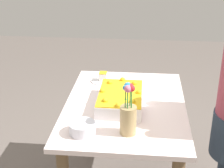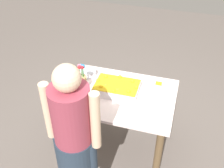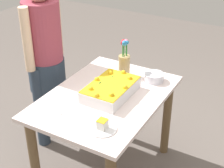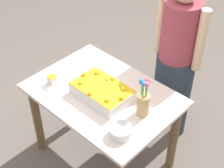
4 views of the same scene
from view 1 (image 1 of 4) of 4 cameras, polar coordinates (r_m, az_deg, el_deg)
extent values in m
cube|color=white|center=(2.26, 2.21, -3.68)|extent=(1.11, 0.78, 0.03)
cylinder|color=brown|center=(2.88, -3.64, -5.55)|extent=(0.07, 0.07, 0.71)
cylinder|color=brown|center=(2.86, 9.06, -6.09)|extent=(0.07, 0.07, 0.71)
cube|color=white|center=(2.21, 1.40, -2.58)|extent=(0.43, 0.28, 0.09)
cube|color=yellow|center=(2.19, 1.41, -1.48)|extent=(0.42, 0.27, 0.01)
sphere|color=yellow|center=(2.02, 1.01, -3.60)|extent=(0.04, 0.04, 0.04)
sphere|color=yellow|center=(2.06, 3.43, -2.97)|extent=(0.04, 0.04, 0.04)
sphere|color=yellow|center=(2.19, 4.48, -1.40)|extent=(0.04, 0.04, 0.04)
sphere|color=yellow|center=(2.31, 3.71, 0.08)|extent=(0.04, 0.04, 0.04)
sphere|color=yellow|center=(2.36, 1.76, 0.70)|extent=(0.04, 0.04, 0.04)
sphere|color=yellow|center=(2.32, -0.38, 0.24)|extent=(0.04, 0.04, 0.04)
sphere|color=yellow|center=(2.20, -1.64, -1.15)|extent=(0.04, 0.04, 0.04)
sphere|color=yellow|center=(2.07, -1.15, -2.78)|extent=(0.04, 0.04, 0.04)
cone|color=#2D8438|center=(2.21, 3.40, -1.19)|extent=(0.02, 0.02, 0.02)
cone|color=#2D8438|center=(2.22, 3.36, -1.04)|extent=(0.02, 0.02, 0.02)
cone|color=#2D8438|center=(2.10, 2.32, -2.54)|extent=(0.02, 0.02, 0.02)
cylinder|color=white|center=(2.59, -1.49, 0.57)|extent=(0.18, 0.18, 0.01)
cube|color=white|center=(2.58, -1.50, 1.23)|extent=(0.06, 0.06, 0.06)
cube|color=yellow|center=(2.57, -1.51, 1.88)|extent=(0.06, 0.06, 0.01)
cube|color=silver|center=(2.56, 7.99, -0.06)|extent=(0.06, 0.21, 0.00)
cylinder|color=tan|center=(1.90, 2.70, -6.04)|extent=(0.09, 0.09, 0.17)
cylinder|color=#2D8438|center=(1.82, 2.62, -2.47)|extent=(0.01, 0.01, 0.11)
sphere|color=#DB6E8C|center=(1.79, 2.65, -0.83)|extent=(0.04, 0.04, 0.04)
cylinder|color=#2D8438|center=(1.82, 3.26, -2.38)|extent=(0.01, 0.01, 0.11)
sphere|color=red|center=(1.80, 3.31, -0.74)|extent=(0.04, 0.04, 0.04)
cylinder|color=#2D8438|center=(1.85, 3.04, -2.01)|extent=(0.01, 0.01, 0.11)
sphere|color=red|center=(1.82, 3.08, -0.39)|extent=(0.03, 0.03, 0.03)
cylinder|color=#2D8438|center=(1.85, 2.61, -1.99)|extent=(0.01, 0.01, 0.11)
sphere|color=#2C81C3|center=(1.82, 2.64, -0.36)|extent=(0.04, 0.04, 0.04)
cylinder|color=#2D8438|center=(1.83, 2.22, -2.28)|extent=(0.01, 0.01, 0.11)
sphere|color=#3085BD|center=(1.80, 2.25, -0.65)|extent=(0.03, 0.03, 0.03)
cylinder|color=silver|center=(1.93, -4.95, -7.31)|extent=(0.15, 0.15, 0.06)
camera|label=2|loc=(3.27, 49.64, 29.45)|focal=45.00mm
camera|label=3|loc=(4.02, -13.34, 27.15)|focal=55.00mm
camera|label=4|loc=(1.72, -73.27, 32.28)|focal=55.00mm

